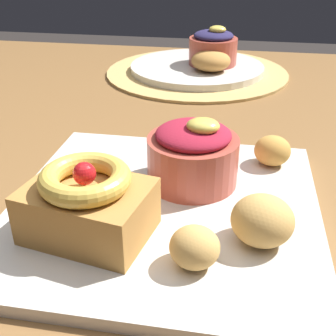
% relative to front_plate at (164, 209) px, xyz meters
% --- Properties ---
extents(dining_table, '(1.37, 1.06, 0.73)m').
position_rel_front_plate_xyz_m(dining_table, '(0.02, 0.14, -0.09)').
color(dining_table, brown).
rests_on(dining_table, ground_plane).
extents(woven_placemat, '(0.34, 0.34, 0.00)m').
position_rel_front_plate_xyz_m(woven_placemat, '(-0.02, 0.47, -0.00)').
color(woven_placemat, tan).
rests_on(woven_placemat, dining_table).
extents(front_plate, '(0.29, 0.29, 0.01)m').
position_rel_front_plate_xyz_m(front_plate, '(0.00, 0.00, 0.00)').
color(front_plate, silver).
rests_on(front_plate, dining_table).
extents(cake_slice, '(0.11, 0.09, 0.07)m').
position_rel_front_plate_xyz_m(cake_slice, '(-0.05, -0.05, 0.04)').
color(cake_slice, '#B77F3D').
rests_on(cake_slice, front_plate).
extents(berry_ramekin, '(0.09, 0.09, 0.07)m').
position_rel_front_plate_xyz_m(berry_ramekin, '(0.02, 0.05, 0.04)').
color(berry_ramekin, '#B24C3D').
rests_on(berry_ramekin, front_plate).
extents(fritter_front, '(0.05, 0.05, 0.04)m').
position_rel_front_plate_xyz_m(fritter_front, '(0.09, -0.04, 0.03)').
color(fritter_front, tan).
rests_on(fritter_front, front_plate).
extents(fritter_middle, '(0.04, 0.04, 0.03)m').
position_rel_front_plate_xyz_m(fritter_middle, '(0.10, 0.10, 0.02)').
color(fritter_middle, gold).
rests_on(fritter_middle, front_plate).
extents(fritter_back, '(0.04, 0.04, 0.03)m').
position_rel_front_plate_xyz_m(fritter_back, '(0.04, -0.08, 0.02)').
color(fritter_back, tan).
rests_on(fritter_back, front_plate).
extents(back_plate, '(0.25, 0.25, 0.01)m').
position_rel_front_plate_xyz_m(back_plate, '(-0.02, 0.47, 0.01)').
color(back_plate, silver).
rests_on(back_plate, woven_placemat).
extents(back_ramekin, '(0.09, 0.09, 0.07)m').
position_rel_front_plate_xyz_m(back_ramekin, '(0.01, 0.48, 0.04)').
color(back_ramekin, '#B24C3D').
rests_on(back_ramekin, back_plate).
extents(back_pastry, '(0.07, 0.07, 0.04)m').
position_rel_front_plate_xyz_m(back_pastry, '(0.01, 0.43, 0.03)').
color(back_pastry, '#B77F3D').
rests_on(back_pastry, back_plate).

